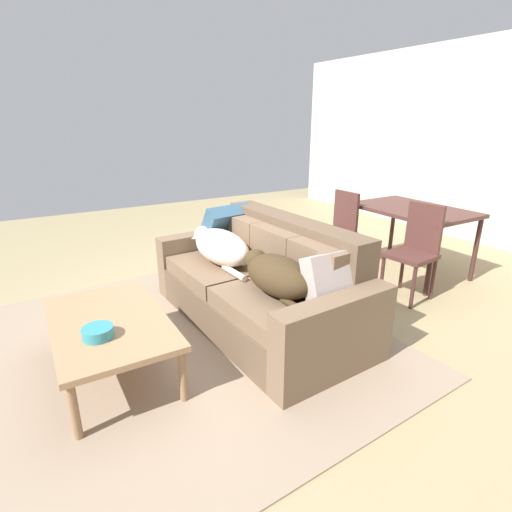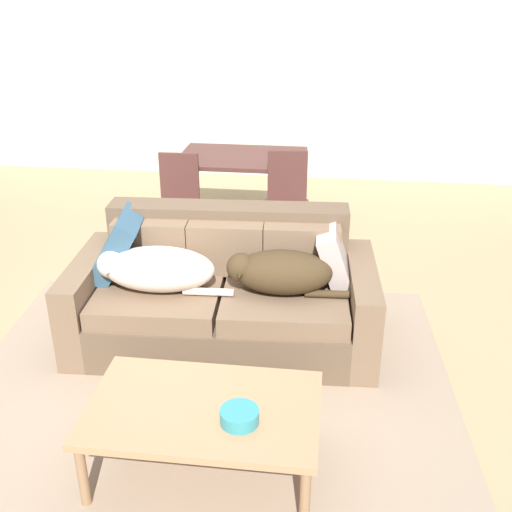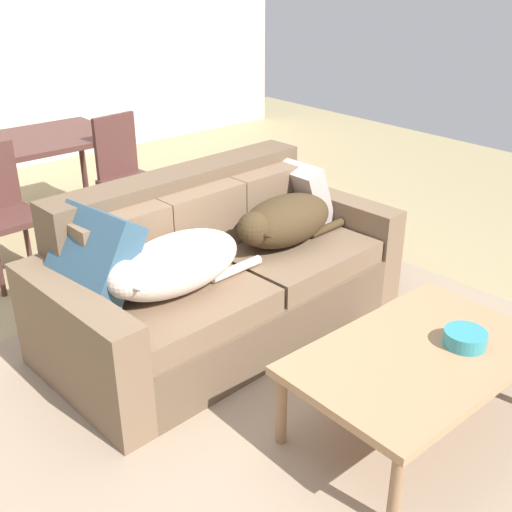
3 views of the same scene
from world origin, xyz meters
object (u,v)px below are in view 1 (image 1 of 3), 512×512
at_px(couch, 263,286).
at_px(throw_pillow_by_left_arm, 225,228).
at_px(coffee_table, 109,326).
at_px(throw_pillow_by_right_arm, 331,281).
at_px(dining_table, 412,214).
at_px(dining_chair_near_left, 338,227).
at_px(dining_chair_near_right, 416,247).
at_px(dog_on_right_cushion, 276,274).
at_px(dog_on_left_cushion, 220,246).
at_px(bowl_on_coffee_table, 98,332).

relative_size(couch, throw_pillow_by_left_arm, 4.50).
relative_size(couch, coffee_table, 1.81).
xyz_separation_m(throw_pillow_by_right_arm, dining_table, (-0.92, 1.96, 0.05)).
distance_m(couch, coffee_table, 1.30).
relative_size(throw_pillow_by_right_arm, dining_chair_near_left, 0.43).
relative_size(throw_pillow_by_left_arm, dining_chair_near_right, 0.51).
xyz_separation_m(dog_on_right_cushion, dining_table, (-0.57, 2.19, 0.07)).
bearing_deg(dining_chair_near_left, throw_pillow_by_left_arm, -95.28).
distance_m(couch, dog_on_left_cushion, 0.54).
xyz_separation_m(couch, dog_on_right_cushion, (0.39, -0.13, 0.27)).
relative_size(dining_chair_near_left, dining_chair_near_right, 0.97).
bearing_deg(dining_chair_near_right, dining_table, 126.17).
xyz_separation_m(bowl_on_coffee_table, dining_chair_near_left, (-1.00, 2.83, 0.05)).
relative_size(coffee_table, dining_chair_near_left, 1.30).
xyz_separation_m(coffee_table, dining_chair_near_left, (-0.80, 2.73, 0.13)).
bearing_deg(dining_table, throw_pillow_by_right_arm, -64.81).
bearing_deg(throw_pillow_by_right_arm, throw_pillow_by_left_arm, -176.91).
bearing_deg(dining_chair_near_right, bowl_on_coffee_table, -96.77).
bearing_deg(coffee_table, dining_table, 95.08).
height_order(coffee_table, dining_table, dining_table).
bearing_deg(throw_pillow_by_left_arm, dining_chair_near_right, 55.02).
bearing_deg(dog_on_right_cushion, throw_pillow_by_right_arm, 28.75).
relative_size(dog_on_right_cushion, throw_pillow_by_left_arm, 1.73).
bearing_deg(dining_chair_near_right, dog_on_right_cushion, -94.24).
height_order(dog_on_right_cushion, coffee_table, dog_on_right_cushion).
xyz_separation_m(dog_on_right_cushion, bowl_on_coffee_table, (-0.07, -1.27, -0.15)).
height_order(dining_table, dining_chair_near_right, dining_chair_near_right).
bearing_deg(dog_on_left_cushion, bowl_on_coffee_table, -61.35).
distance_m(dog_on_right_cushion, bowl_on_coffee_table, 1.28).
xyz_separation_m(coffee_table, bowl_on_coffee_table, (0.20, -0.10, 0.08)).
height_order(couch, coffee_table, couch).
bearing_deg(bowl_on_coffee_table, dining_table, 98.19).
bearing_deg(throw_pillow_by_left_arm, dining_chair_near_left, 87.09).
bearing_deg(dog_on_left_cushion, coffee_table, -66.88).
bearing_deg(dining_chair_near_left, throw_pillow_by_right_arm, -45.59).
height_order(throw_pillow_by_left_arm, dining_table, throw_pillow_by_left_arm).
xyz_separation_m(couch, throw_pillow_by_left_arm, (-0.75, 0.02, 0.33)).
relative_size(bowl_on_coffee_table, dining_chair_near_right, 0.21).
bearing_deg(couch, dog_on_right_cushion, -20.97).
height_order(dog_on_left_cushion, throw_pillow_by_right_arm, throw_pillow_by_right_arm).
xyz_separation_m(throw_pillow_by_left_arm, dining_chair_near_left, (0.07, 1.42, -0.17)).
relative_size(dog_on_left_cushion, dining_table, 0.74).
bearing_deg(throw_pillow_by_right_arm, dining_chair_near_right, 106.76).
xyz_separation_m(throw_pillow_by_left_arm, throw_pillow_by_right_arm, (1.50, 0.08, -0.04)).
xyz_separation_m(throw_pillow_by_right_arm, coffee_table, (-0.63, -1.39, -0.25)).
relative_size(couch, dining_table, 1.71).
bearing_deg(dog_on_right_cushion, dining_chair_near_left, 121.30).
height_order(couch, throw_pillow_by_right_arm, couch).
height_order(dog_on_left_cushion, throw_pillow_by_left_arm, throw_pillow_by_left_arm).
height_order(throw_pillow_by_right_arm, coffee_table, throw_pillow_by_right_arm).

